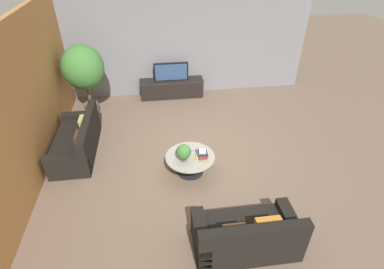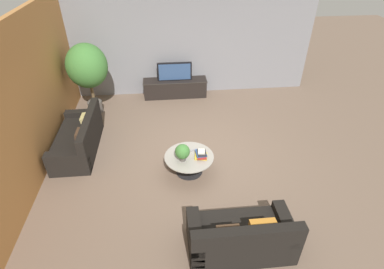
% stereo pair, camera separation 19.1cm
% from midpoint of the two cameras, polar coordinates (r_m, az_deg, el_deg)
% --- Properties ---
extents(ground_plane, '(24.00, 24.00, 0.00)m').
position_cam_midpoint_polar(ground_plane, '(6.77, 1.81, -3.95)').
color(ground_plane, brown).
extents(back_wall_stone, '(7.40, 0.12, 3.00)m').
position_cam_midpoint_polar(back_wall_stone, '(8.95, -0.73, 16.99)').
color(back_wall_stone, slate).
rests_on(back_wall_stone, ground).
extents(side_wall_left, '(0.12, 7.40, 3.00)m').
position_cam_midpoint_polar(side_wall_left, '(6.58, -27.77, 6.07)').
color(side_wall_left, '#B2753D').
rests_on(side_wall_left, ground).
extents(media_console, '(1.88, 0.50, 0.52)m').
position_cam_midpoint_polar(media_console, '(9.09, -2.61, 8.90)').
color(media_console, black).
rests_on(media_console, ground).
extents(television, '(1.00, 0.13, 0.53)m').
position_cam_midpoint_polar(television, '(8.88, -2.70, 11.87)').
color(television, black).
rests_on(television, media_console).
extents(coffee_table, '(1.01, 1.01, 0.41)m').
position_cam_midpoint_polar(coffee_table, '(6.16, 0.34, -5.07)').
color(coffee_table, black).
rests_on(coffee_table, ground).
extents(couch_by_wall, '(0.84, 1.87, 0.84)m').
position_cam_midpoint_polar(couch_by_wall, '(7.20, -20.00, -0.87)').
color(couch_by_wall, black).
rests_on(couch_by_wall, ground).
extents(couch_near_entry, '(1.62, 0.84, 0.84)m').
position_cam_midpoint_polar(couch_near_entry, '(4.96, 10.46, -18.72)').
color(couch_near_entry, black).
rests_on(couch_near_entry, ground).
extents(potted_palm_tall, '(1.03, 1.03, 1.91)m').
position_cam_midpoint_polar(potted_palm_tall, '(8.21, -18.69, 11.99)').
color(potted_palm_tall, '#514C47').
rests_on(potted_palm_tall, ground).
extents(potted_plant_tabletop, '(0.30, 0.30, 0.36)m').
position_cam_midpoint_polar(potted_plant_tabletop, '(5.86, -0.90, -3.33)').
color(potted_plant_tabletop, '#514C47').
rests_on(potted_plant_tabletop, coffee_table).
extents(book_stack, '(0.28, 0.30, 0.15)m').
position_cam_midpoint_polar(book_stack, '(6.03, 2.67, -3.80)').
color(book_stack, gold).
rests_on(book_stack, coffee_table).
extents(remote_black, '(0.16, 0.11, 0.02)m').
position_cam_midpoint_polar(remote_black, '(6.23, -0.91, -2.96)').
color(remote_black, black).
rests_on(remote_black, coffee_table).
extents(remote_silver, '(0.16, 0.10, 0.02)m').
position_cam_midpoint_polar(remote_silver, '(6.24, 1.21, -2.93)').
color(remote_silver, gray).
rests_on(remote_silver, coffee_table).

